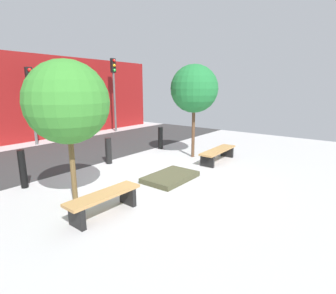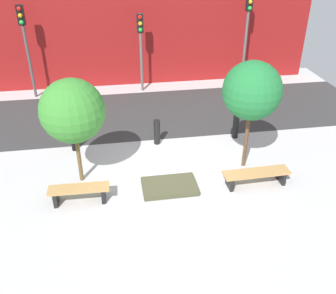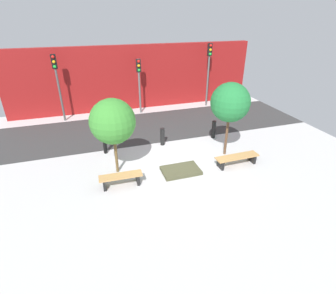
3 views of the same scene
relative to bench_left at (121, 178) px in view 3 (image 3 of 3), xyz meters
The scene contains 14 objects.
ground_plane 2.61m from the bench_left, 15.25° to the left, with size 18.00×18.00×0.00m, color #B7B7B7.
road_strip 5.90m from the bench_left, 64.89° to the left, with size 18.00×4.47×0.01m, color #343434.
building_facade 9.48m from the bench_left, 74.45° to the left, with size 16.20×0.50×4.11m, color maroon.
bench_left is the anchor object (origin of this frame).
bench_right 5.00m from the bench_left, ahead, with size 1.94×0.52×0.43m.
planter_bed 2.52m from the bench_left, ahead, with size 1.55×1.00×0.14m, color #46452E.
tree_behind_left_bench 2.17m from the bench_left, 90.00° to the left, with size 1.76×1.76×3.12m.
tree_behind_right_bench 5.54m from the bench_left, 11.72° to the left, with size 1.70×1.70×3.35m.
bollard_far_left 2.87m from the bench_left, 96.11° to the left, with size 0.17×0.17×1.00m, color black.
bollard_left 3.79m from the bench_left, 48.70° to the left, with size 0.21×0.21×0.89m, color black.
bollard_center 6.02m from the bench_left, 28.21° to the left, with size 0.21×0.21×0.93m, color black.
traffic_light_west 8.50m from the bench_left, 105.99° to the left, with size 0.28×0.27×3.88m.
traffic_light_mid_west 8.49m from the bench_left, 72.35° to the left, with size 0.28×0.27×3.40m.
traffic_light_mid_east 10.98m from the bench_left, 47.30° to the left, with size 0.28×0.27×4.14m.
Camera 3 is at (-3.33, -9.09, 5.94)m, focal length 28.00 mm.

